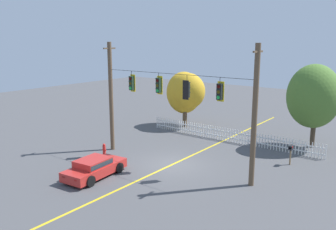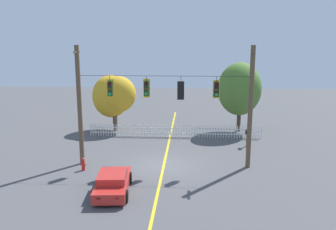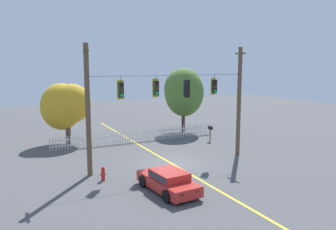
{
  "view_description": "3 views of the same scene",
  "coord_description": "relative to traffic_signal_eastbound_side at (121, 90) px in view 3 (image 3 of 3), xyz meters",
  "views": [
    {
      "loc": [
        13.09,
        -17.76,
        8.05
      ],
      "look_at": [
        0.04,
        -0.51,
        3.42
      ],
      "focal_mm": 38.0,
      "sensor_mm": 36.0,
      "label": 1
    },
    {
      "loc": [
        1.7,
        -22.18,
        8.06
      ],
      "look_at": [
        0.3,
        -0.28,
        3.48
      ],
      "focal_mm": 37.62,
      "sensor_mm": 36.0,
      "label": 2
    },
    {
      "loc": [
        -10.01,
        -19.81,
        6.62
      ],
      "look_at": [
        -0.31,
        -0.11,
        3.35
      ],
      "focal_mm": 36.29,
      "sensor_mm": 36.0,
      "label": 3
    }
  ],
  "objects": [
    {
      "name": "traffic_signal_southbound_primary",
      "position": [
        4.55,
        -0.02,
        -0.06
      ],
      "size": [
        0.43,
        0.38,
        1.49
      ],
      "color": "black"
    },
    {
      "name": "signal_support_span",
      "position": [
        3.46,
        -0.01,
        -1.11
      ],
      "size": [
        11.33,
        1.1,
        7.86
      ],
      "color": "brown",
      "rests_on": "ground"
    },
    {
      "name": "roadside_mailbox",
      "position": [
        9.6,
        4.64,
        -4.02
      ],
      "size": [
        0.25,
        0.44,
        1.33
      ],
      "color": "brown",
      "rests_on": "ground"
    },
    {
      "name": "lane_centerline_stripe",
      "position": [
        3.46,
        -0.01,
        -5.1
      ],
      "size": [
        0.16,
        36.0,
        0.01
      ],
      "primitive_type": "cube",
      "color": "gold",
      "rests_on": "ground"
    },
    {
      "name": "parked_car",
      "position": [
        1.01,
        -4.49,
        -4.5
      ],
      "size": [
        2.14,
        4.16,
        1.15
      ],
      "color": "red",
      "rests_on": "ground"
    },
    {
      "name": "ground",
      "position": [
        3.46,
        -0.01,
        -5.1
      ],
      "size": [
        80.0,
        80.0,
        0.0
      ],
      "primitive_type": "plane",
      "color": "#4C4C4F"
    },
    {
      "name": "autumn_maple_near_fence",
      "position": [
        -1.8,
        9.21,
        -1.86
      ],
      "size": [
        4.08,
        3.2,
        5.1
      ],
      "color": "brown",
      "rests_on": "ground"
    },
    {
      "name": "white_picket_fence",
      "position": [
        3.86,
        7.05,
        -4.56
      ],
      "size": [
        14.75,
        0.06,
        1.07
      ],
      "color": "white",
      "rests_on": "ground"
    },
    {
      "name": "autumn_maple_mid",
      "position": [
        9.49,
        9.48,
        -1.09
      ],
      "size": [
        3.86,
        3.9,
        6.3
      ],
      "color": "#473828",
      "rests_on": "ground"
    },
    {
      "name": "traffic_signal_northbound_primary",
      "position": [
        2.36,
        0.0,
        0.04
      ],
      "size": [
        0.43,
        0.38,
        1.4
      ],
      "color": "black"
    },
    {
      "name": "traffic_signal_eastbound_side",
      "position": [
        0.0,
        0.0,
        0.0
      ],
      "size": [
        0.43,
        0.38,
        1.43
      ],
      "color": "black"
    },
    {
      "name": "traffic_signal_northbound_secondary",
      "position": [
        6.8,
        -0.0,
        0.02
      ],
      "size": [
        0.43,
        0.38,
        1.4
      ],
      "color": "black"
    },
    {
      "name": "fire_hydrant",
      "position": [
        -1.6,
        -1.28,
        -4.7
      ],
      "size": [
        0.38,
        0.22,
        0.82
      ],
      "color": "red",
      "rests_on": "ground"
    }
  ]
}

